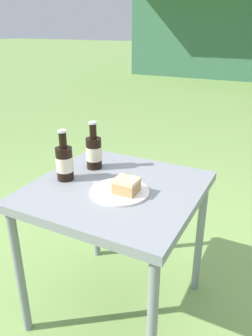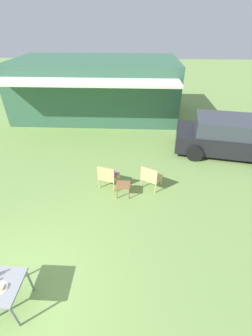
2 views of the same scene
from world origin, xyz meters
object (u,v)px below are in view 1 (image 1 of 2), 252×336
object	(u,v)px
cake_on_plate	(123,189)
cola_bottle_far	(65,162)
cola_bottle_near	(94,152)
patio_table	(116,202)

from	to	relation	value
cake_on_plate	cola_bottle_far	distance (m)	0.31
cake_on_plate	cola_bottle_near	xyz separation A→B (m)	(-0.25, 0.18, 0.06)
cola_bottle_near	cola_bottle_far	xyz separation A→B (m)	(-0.05, -0.18, 0.00)
patio_table	cola_bottle_near	distance (m)	0.29
cola_bottle_far	cola_bottle_near	bearing A→B (deg)	75.11
cake_on_plate	cola_bottle_near	world-z (taller)	cola_bottle_near
cake_on_plate	patio_table	bearing A→B (deg)	142.69
cola_bottle_far	cake_on_plate	bearing A→B (deg)	-0.66
cola_bottle_near	cola_bottle_far	bearing A→B (deg)	-104.89
cola_bottle_near	patio_table	bearing A→B (deg)	-34.39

